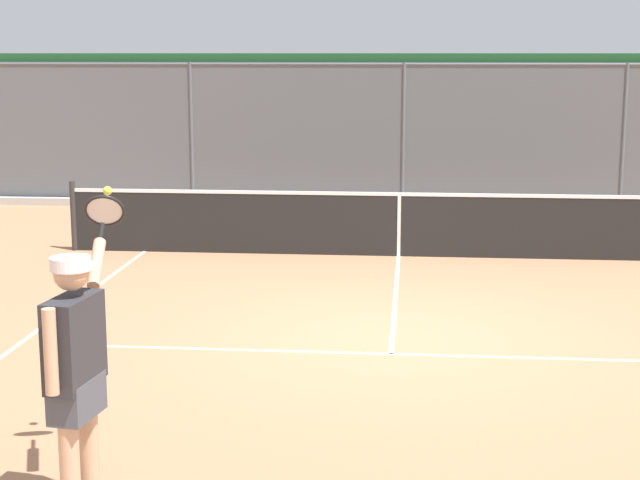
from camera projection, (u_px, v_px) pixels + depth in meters
name	position (u px, v px, depth m)	size (l,w,h in m)	color
ground_plane	(392.00, 338.00, 10.58)	(60.00, 60.00, 0.00)	#B27551
court_line_markings	(390.00, 363.00, 9.72)	(7.81, 8.98, 0.01)	white
fence_backdrop	(404.00, 130.00, 19.67)	(19.55, 1.37, 2.98)	#565B60
tennis_net	(399.00, 224.00, 14.74)	(10.03, 0.09, 1.07)	#2D2D2D
tennis_player	(76.00, 364.00, 6.34)	(0.36, 1.45, 2.04)	black
tennis_ball_near_baseline	(70.00, 335.00, 10.56)	(0.07, 0.07, 0.07)	#CCDB33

